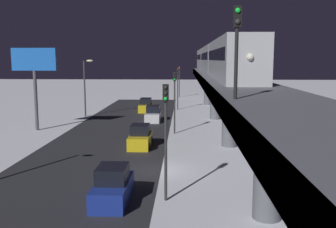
{
  "coord_description": "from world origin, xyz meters",
  "views": [
    {
      "loc": [
        -2.13,
        25.84,
        7.72
      ],
      "look_at": [
        -0.39,
        -15.42,
        1.78
      ],
      "focal_mm": 40.89,
      "sensor_mm": 36.0,
      "label": 1
    }
  ],
  "objects_px": {
    "rail_signal": "(237,36)",
    "sedan_yellow": "(140,138)",
    "sedan_yellow_2": "(146,106)",
    "subway_train": "(215,59)",
    "sedan_blue": "(113,187)",
    "traffic_light_near": "(166,125)",
    "traffic_light_mid": "(175,94)",
    "traffic_light_distant": "(179,77)",
    "traffic_light_far": "(178,82)",
    "sedan_white": "(153,115)",
    "commercial_billboard": "(34,67)"
  },
  "relations": [
    {
      "from": "rail_signal",
      "to": "traffic_light_mid",
      "type": "bearing_deg",
      "value": -81.83
    },
    {
      "from": "sedan_yellow",
      "to": "traffic_light_near",
      "type": "distance_m",
      "value": 13.81
    },
    {
      "from": "sedan_yellow",
      "to": "sedan_yellow_2",
      "type": "height_order",
      "value": "same"
    },
    {
      "from": "traffic_light_mid",
      "to": "traffic_light_distant",
      "type": "bearing_deg",
      "value": -90.0
    },
    {
      "from": "subway_train",
      "to": "traffic_light_mid",
      "type": "xyz_separation_m",
      "value": [
        5.05,
        12.49,
        -3.56
      ]
    },
    {
      "from": "traffic_light_near",
      "to": "traffic_light_mid",
      "type": "xyz_separation_m",
      "value": [
        0.0,
        -19.14,
        0.0
      ]
    },
    {
      "from": "sedan_yellow",
      "to": "sedan_white",
      "type": "distance_m",
      "value": 14.11
    },
    {
      "from": "rail_signal",
      "to": "traffic_light_mid",
      "type": "xyz_separation_m",
      "value": [
        3.22,
        -22.46,
        -4.51
      ]
    },
    {
      "from": "traffic_light_near",
      "to": "traffic_light_far",
      "type": "xyz_separation_m",
      "value": [
        0.0,
        -38.29,
        0.0
      ]
    },
    {
      "from": "sedan_yellow_2",
      "to": "traffic_light_near",
      "type": "bearing_deg",
      "value": -82.59
    },
    {
      "from": "subway_train",
      "to": "sedan_blue",
      "type": "xyz_separation_m",
      "value": [
        7.95,
        31.83,
        -6.96
      ]
    },
    {
      "from": "traffic_light_near",
      "to": "traffic_light_distant",
      "type": "relative_size",
      "value": 1.0
    },
    {
      "from": "sedan_blue",
      "to": "sedan_white",
      "type": "bearing_deg",
      "value": 90.0
    },
    {
      "from": "sedan_white",
      "to": "traffic_light_far",
      "type": "distance_m",
      "value": 11.98
    },
    {
      "from": "subway_train",
      "to": "sedan_blue",
      "type": "distance_m",
      "value": 33.54
    },
    {
      "from": "traffic_light_mid",
      "to": "sedan_yellow_2",
      "type": "bearing_deg",
      "value": -74.54
    },
    {
      "from": "subway_train",
      "to": "traffic_light_near",
      "type": "distance_m",
      "value": 32.23
    },
    {
      "from": "sedan_white",
      "to": "traffic_light_mid",
      "type": "relative_size",
      "value": 0.68
    },
    {
      "from": "traffic_light_near",
      "to": "traffic_light_mid",
      "type": "height_order",
      "value": "same"
    },
    {
      "from": "sedan_yellow_2",
      "to": "traffic_light_far",
      "type": "bearing_deg",
      "value": 24.61
    },
    {
      "from": "traffic_light_mid",
      "to": "commercial_billboard",
      "type": "xyz_separation_m",
      "value": [
        15.1,
        -1.3,
        2.63
      ]
    },
    {
      "from": "sedan_blue",
      "to": "commercial_billboard",
      "type": "relative_size",
      "value": 0.48
    },
    {
      "from": "sedan_blue",
      "to": "commercial_billboard",
      "type": "bearing_deg",
      "value": 120.58
    },
    {
      "from": "traffic_light_distant",
      "to": "subway_train",
      "type": "bearing_deg",
      "value": 101.08
    },
    {
      "from": "sedan_yellow_2",
      "to": "sedan_white",
      "type": "bearing_deg",
      "value": -78.65
    },
    {
      "from": "traffic_light_far",
      "to": "traffic_light_distant",
      "type": "distance_m",
      "value": 19.14
    },
    {
      "from": "traffic_light_mid",
      "to": "sedan_white",
      "type": "bearing_deg",
      "value": -70.13
    },
    {
      "from": "sedan_yellow_2",
      "to": "commercial_billboard",
      "type": "height_order",
      "value": "commercial_billboard"
    },
    {
      "from": "rail_signal",
      "to": "sedan_yellow",
      "type": "distance_m",
      "value": 19.19
    },
    {
      "from": "traffic_light_far",
      "to": "traffic_light_distant",
      "type": "height_order",
      "value": "same"
    },
    {
      "from": "rail_signal",
      "to": "subway_train",
      "type": "bearing_deg",
      "value": -93.0
    },
    {
      "from": "subway_train",
      "to": "traffic_light_mid",
      "type": "relative_size",
      "value": 8.67
    },
    {
      "from": "traffic_light_far",
      "to": "sedan_yellow_2",
      "type": "bearing_deg",
      "value": 24.61
    },
    {
      "from": "sedan_yellow_2",
      "to": "sedan_blue",
      "type": "bearing_deg",
      "value": -87.16
    },
    {
      "from": "subway_train",
      "to": "sedan_yellow",
      "type": "height_order",
      "value": "subway_train"
    },
    {
      "from": "sedan_white",
      "to": "sedan_yellow_2",
      "type": "xyz_separation_m",
      "value": [
        1.8,
        -8.97,
        0.0
      ]
    },
    {
      "from": "rail_signal",
      "to": "commercial_billboard",
      "type": "height_order",
      "value": "rail_signal"
    },
    {
      "from": "sedan_yellow",
      "to": "traffic_light_mid",
      "type": "height_order",
      "value": "traffic_light_mid"
    },
    {
      "from": "traffic_light_near",
      "to": "sedan_white",
      "type": "bearing_deg",
      "value": -83.91
    },
    {
      "from": "sedan_blue",
      "to": "traffic_light_near",
      "type": "relative_size",
      "value": 0.67
    },
    {
      "from": "traffic_light_far",
      "to": "sedan_blue",
      "type": "bearing_deg",
      "value": 85.69
    },
    {
      "from": "traffic_light_mid",
      "to": "commercial_billboard",
      "type": "bearing_deg",
      "value": -4.93
    },
    {
      "from": "sedan_blue",
      "to": "traffic_light_far",
      "type": "xyz_separation_m",
      "value": [
        -2.9,
        -38.49,
        3.4
      ]
    },
    {
      "from": "sedan_blue",
      "to": "traffic_light_far",
      "type": "relative_size",
      "value": 0.67
    },
    {
      "from": "traffic_light_distant",
      "to": "sedan_yellow",
      "type": "bearing_deg",
      "value": 86.26
    },
    {
      "from": "subway_train",
      "to": "traffic_light_near",
      "type": "xyz_separation_m",
      "value": [
        5.05,
        31.63,
        -3.56
      ]
    },
    {
      "from": "subway_train",
      "to": "sedan_yellow",
      "type": "relative_size",
      "value": 12.65
    },
    {
      "from": "commercial_billboard",
      "to": "sedan_blue",
      "type": "bearing_deg",
      "value": 120.58
    },
    {
      "from": "subway_train",
      "to": "sedan_white",
      "type": "height_order",
      "value": "subway_train"
    },
    {
      "from": "rail_signal",
      "to": "sedan_yellow",
      "type": "height_order",
      "value": "rail_signal"
    }
  ]
}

